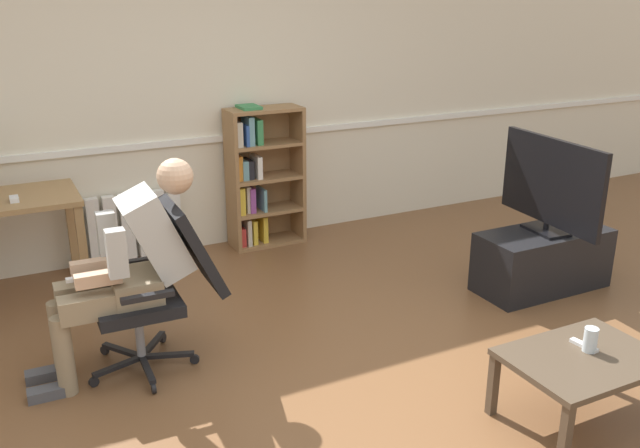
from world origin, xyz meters
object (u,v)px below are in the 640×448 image
Objects in this scene: computer_mouse at (14,199)px; tv_stand at (542,260)px; person_seated at (128,264)px; drinking_glass at (590,340)px; spare_remote at (584,345)px; bookshelf at (259,178)px; office_chair at (163,280)px; radiator at (128,228)px; tv_screen at (551,184)px; coffee_table at (583,364)px.

computer_mouse is 3.70m from tv_stand.
person_seated is (0.48, -1.18, -0.12)m from computer_mouse.
drinking_glass is (2.43, -2.68, -0.33)m from computer_mouse.
person_seated reaches higher than spare_remote.
bookshelf is 1.24× the size of office_chair.
bookshelf is at bearing -5.19° from radiator.
drinking_glass is 0.84× the size of spare_remote.
drinking_glass is (1.94, -1.49, -0.21)m from person_seated.
drinking_glass is at bearing 147.39° from tv_screen.
computer_mouse is 0.08× the size of person_seated.
tv_stand is (2.58, -1.90, -0.06)m from radiator.
computer_mouse reaches higher than coffee_table.
person_seated reaches higher than office_chair.
drinking_glass is at bearing 51.15° from office_chair.
tv_stand is 7.75× the size of drinking_glass.
bookshelf is 3.14m from drinking_glass.
drinking_glass is at bearing 71.53° from spare_remote.
tv_stand is at bearing -36.34° from radiator.
radiator is at bearing 143.66° from tv_stand.
radiator is at bearing 57.73° from tv_screen.
office_chair reaches higher than spare_remote.
spare_remote is (0.07, 0.07, 0.06)m from coffee_table.
drinking_glass is at bearing 53.86° from person_seated.
coffee_table is (1.70, -1.51, -0.20)m from office_chair.
radiator reaches higher than coffee_table.
bookshelf is at bearing 139.82° from person_seated.
computer_mouse is at bearing -53.76° from spare_remote.
bookshelf is 7.97× the size of spare_remote.
tv_stand is at bearing 87.39° from person_seated.
tv_screen is at bearing -36.33° from radiator.
person_seated reaches higher than tv_screen.
tv_screen is 7.78× the size of drinking_glass.
coffee_table is at bearing -81.47° from bookshelf.
tv_stand is 1.66m from coffee_table.
office_chair is 2.74m from tv_screen.
computer_mouse is 1.95m from bookshelf.
radiator is at bearing 32.46° from computer_mouse.
drinking_glass is at bearing 23.55° from coffee_table.
drinking_glass is at bearing -126.62° from tv_stand.
tv_stand is (2.90, -0.20, -0.43)m from person_seated.
bookshelf is at bearing 43.56° from tv_screen.
tv_screen is 6.56× the size of spare_remote.
computer_mouse is 0.79× the size of drinking_glass.
spare_remote is (2.43, -2.64, -0.39)m from computer_mouse.
radiator reaches higher than tv_stand.
radiator is at bearing 170.84° from person_seated.
bookshelf reaches higher than computer_mouse.
computer_mouse is 0.67× the size of spare_remote.
tv_stand is 1.58m from spare_remote.
radiator is 0.88× the size of tv_stand.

